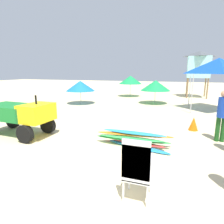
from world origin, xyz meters
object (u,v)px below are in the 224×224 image
object	(u,v)px
beach_umbrella_left	(155,85)
beach_umbrella_far	(80,86)
lifeguard_near_center	(222,113)
utility_cart	(20,114)
stacked_plastic_chairs	(137,165)
lifeguard_tower	(199,64)
surfboard_pile	(134,139)
popup_canopy	(219,66)
beach_umbrella_mid	(130,80)
traffic_cone_near	(193,124)

from	to	relation	value
beach_umbrella_left	beach_umbrella_far	bearing A→B (deg)	-159.91
lifeguard_near_center	utility_cart	bearing A→B (deg)	-165.97
stacked_plastic_chairs	lifeguard_tower	bearing A→B (deg)	82.43
surfboard_pile	popup_canopy	bearing A→B (deg)	65.16
lifeguard_near_center	beach_umbrella_mid	xyz separation A→B (m)	(-5.60, 10.19, 0.55)
popup_canopy	lifeguard_tower	xyz separation A→B (m)	(-0.58, 5.92, 0.28)
surfboard_pile	lifeguard_tower	xyz separation A→B (m)	(2.68, 12.96, 2.63)
surfboard_pile	beach_umbrella_left	xyz separation A→B (m)	(-0.37, 8.31, 1.07)
lifeguard_near_center	popup_canopy	distance (m)	5.93
lifeguard_near_center	beach_umbrella_mid	distance (m)	11.64
utility_cart	traffic_cone_near	world-z (taller)	utility_cart
popup_canopy	beach_umbrella_mid	xyz separation A→B (m)	(-6.26, 4.52, -1.06)
utility_cart	traffic_cone_near	size ratio (longest dim) A/B	4.94
beach_umbrella_left	beach_umbrella_mid	world-z (taller)	beach_umbrella_mid
popup_canopy	lifeguard_near_center	bearing A→B (deg)	-96.63
surfboard_pile	beach_umbrella_mid	world-z (taller)	beach_umbrella_mid
utility_cart	lifeguard_tower	xyz separation A→B (m)	(6.80, 13.27, 2.08)
stacked_plastic_chairs	surfboard_pile	distance (m)	2.61
lifeguard_near_center	traffic_cone_near	distance (m)	1.45
lifeguard_tower	lifeguard_near_center	bearing A→B (deg)	-90.41
beach_umbrella_far	traffic_cone_near	size ratio (longest dim) A/B	3.92
stacked_plastic_chairs	lifeguard_near_center	size ratio (longest dim) A/B	0.71
stacked_plastic_chairs	lifeguard_near_center	bearing A→B (deg)	62.94
beach_umbrella_mid	traffic_cone_near	size ratio (longest dim) A/B	4.00
utility_cart	stacked_plastic_chairs	xyz separation A→B (m)	(4.75, -2.18, -0.09)
utility_cart	beach_umbrella_far	distance (m)	6.93
utility_cart	beach_umbrella_left	xyz separation A→B (m)	(3.76, 8.62, 0.52)
utility_cart	surfboard_pile	xyz separation A→B (m)	(4.12, 0.31, -0.55)
utility_cart	stacked_plastic_chairs	size ratio (longest dim) A/B	2.16
traffic_cone_near	popup_canopy	bearing A→B (deg)	73.19
surfboard_pile	beach_umbrella_mid	bearing A→B (deg)	104.56
stacked_plastic_chairs	lifeguard_tower	size ratio (longest dim) A/B	0.30
surfboard_pile	beach_umbrella_mid	xyz separation A→B (m)	(-3.00, 11.56, 1.29)
lifeguard_near_center	beach_umbrella_far	distance (m)	9.47
surfboard_pile	traffic_cone_near	distance (m)	3.03
popup_canopy	beach_umbrella_mid	distance (m)	7.80
utility_cart	beach_umbrella_far	xyz separation A→B (m)	(-1.24, 6.80, 0.49)
utility_cart	popup_canopy	world-z (taller)	popup_canopy
surfboard_pile	lifeguard_tower	distance (m)	13.49
lifeguard_near_center	traffic_cone_near	world-z (taller)	lifeguard_near_center
utility_cart	beach_umbrella_mid	world-z (taller)	beach_umbrella_mid
stacked_plastic_chairs	beach_umbrella_left	xyz separation A→B (m)	(-0.99, 10.80, 0.61)
popup_canopy	beach_umbrella_mid	world-z (taller)	popup_canopy
surfboard_pile	popup_canopy	xyz separation A→B (m)	(3.26, 7.04, 2.35)
surfboard_pile	popup_canopy	size ratio (longest dim) A/B	0.81
utility_cart	beach_umbrella_mid	bearing A→B (deg)	84.61
lifeguard_tower	beach_umbrella_far	xyz separation A→B (m)	(-8.04, -6.48, -1.59)
surfboard_pile	beach_umbrella_left	distance (m)	8.39
stacked_plastic_chairs	surfboard_pile	size ratio (longest dim) A/B	0.49
lifeguard_tower	beach_umbrella_mid	world-z (taller)	lifeguard_tower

